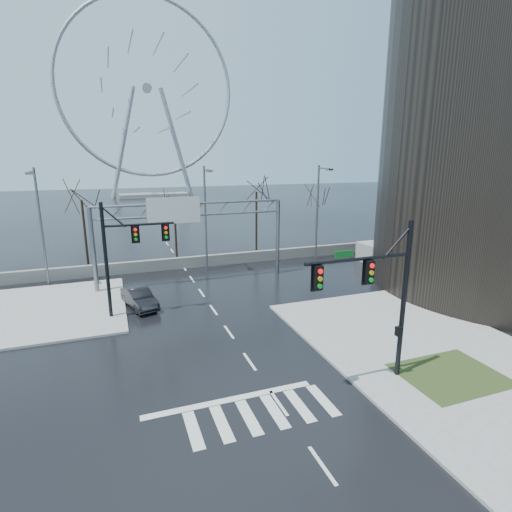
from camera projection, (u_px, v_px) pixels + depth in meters
name	position (u px, v px, depth m)	size (l,w,h in m)	color
ground	(250.00, 362.00, 21.71)	(260.00, 260.00, 0.00)	black
sidewalk_right_ext	(380.00, 321.00, 26.85)	(12.00, 10.00, 0.15)	gray
sidewalk_far	(53.00, 309.00, 28.96)	(10.00, 12.00, 0.15)	gray
grass_strip	(450.00, 375.00, 20.12)	(5.00, 4.00, 0.02)	#263917
tower_podium	(506.00, 262.00, 38.42)	(22.00, 18.00, 2.00)	gray
barrier_wall	(184.00, 263.00, 39.80)	(52.00, 0.50, 1.10)	slate
signal_mast_near	(382.00, 289.00, 18.56)	(5.52, 0.41, 8.00)	black
signal_mast_far	(123.00, 249.00, 26.75)	(4.72, 0.41, 8.00)	black
sign_gantry	(188.00, 225.00, 33.96)	(16.36, 0.40, 7.60)	slate
streetlight_left	(39.00, 218.00, 32.84)	(0.50, 2.55, 10.00)	slate
streetlight_mid	(206.00, 211.00, 37.50)	(0.50, 2.55, 10.00)	slate
streetlight_right	(319.00, 205.00, 41.49)	(0.50, 2.55, 10.00)	slate
tree_left	(82.00, 208.00, 38.68)	(3.75, 3.75, 7.50)	black
tree_center	(174.00, 211.00, 42.78)	(3.25, 3.25, 6.50)	black
tree_right	(256.00, 199.00, 44.61)	(3.90, 3.90, 7.80)	black
tree_far_right	(317.00, 203.00, 47.93)	(3.40, 3.40, 6.80)	black
ferris_wheel	(147.00, 96.00, 103.59)	(45.00, 6.00, 50.91)	gray
car	(139.00, 298.00, 29.39)	(1.50, 4.31, 1.42)	black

